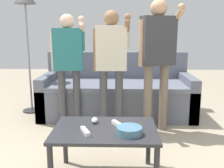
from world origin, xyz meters
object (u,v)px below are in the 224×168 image
(floor_lamp, at_px, (25,7))
(game_remote_wand_far, at_px, (118,124))
(game_remote_wand_near, at_px, (85,131))
(game_remote_nunchuk, at_px, (95,120))
(snack_bowl, at_px, (129,131))
(player_left, at_px, (68,58))
(player_center, at_px, (111,57))
(player_right, at_px, (157,51))
(coffee_table, at_px, (105,135))
(couch, at_px, (117,93))

(floor_lamp, bearing_deg, game_remote_wand_far, -52.95)
(game_remote_wand_near, bearing_deg, game_remote_nunchuk, 77.13)
(snack_bowl, xyz_separation_m, player_left, (-0.72, 1.34, 0.42))
(floor_lamp, bearing_deg, player_center, -30.55)
(snack_bowl, relative_size, player_center, 0.13)
(player_right, bearing_deg, game_remote_wand_near, -120.69)
(player_right, bearing_deg, floor_lamp, 157.73)
(game_remote_nunchuk, relative_size, game_remote_wand_far, 0.59)
(player_left, height_order, game_remote_wand_near, player_left)
(coffee_table, relative_size, player_right, 0.53)
(snack_bowl, xyz_separation_m, player_right, (0.37, 1.23, 0.52))
(coffee_table, bearing_deg, player_left, 113.16)
(game_remote_wand_near, bearing_deg, couch, 82.99)
(game_remote_nunchuk, distance_m, player_right, 1.30)
(snack_bowl, relative_size, game_remote_nunchuk, 2.26)
(floor_lamp, relative_size, game_remote_wand_far, 12.28)
(player_center, distance_m, game_remote_wand_near, 1.31)
(game_remote_wand_near, xyz_separation_m, game_remote_wand_far, (0.25, 0.17, 0.00))
(coffee_table, distance_m, floor_lamp, 2.53)
(floor_lamp, bearing_deg, couch, -2.35)
(couch, height_order, player_left, player_left)
(floor_lamp, bearing_deg, game_remote_nunchuk, -56.29)
(player_center, bearing_deg, floor_lamp, 149.45)
(game_remote_nunchuk, xyz_separation_m, player_left, (-0.43, 1.10, 0.43))
(player_right, bearing_deg, game_remote_wand_far, -114.01)
(player_center, xyz_separation_m, game_remote_wand_far, (0.08, -1.04, -0.46))
(player_left, bearing_deg, game_remote_nunchuk, -68.67)
(snack_bowl, distance_m, game_remote_nunchuk, 0.38)
(game_remote_nunchuk, bearing_deg, player_left, 111.33)
(couch, xyz_separation_m, player_center, (-0.06, -0.69, 0.62))
(coffee_table, relative_size, game_remote_wand_far, 5.68)
(coffee_table, relative_size, player_center, 0.58)
(floor_lamp, height_order, player_right, floor_lamp)
(couch, bearing_deg, player_right, -54.84)
(snack_bowl, distance_m, game_remote_wand_near, 0.35)
(snack_bowl, height_order, game_remote_wand_far, snack_bowl)
(snack_bowl, relative_size, player_left, 0.14)
(couch, xyz_separation_m, floor_lamp, (-1.33, 0.05, 1.26))
(game_remote_wand_near, distance_m, game_remote_wand_far, 0.30)
(couch, xyz_separation_m, game_remote_wand_far, (0.02, -1.74, 0.16))
(couch, relative_size, game_remote_nunchuk, 24.94)
(coffee_table, distance_m, player_right, 1.39)
(player_center, height_order, game_remote_wand_near, player_center)
(couch, distance_m, player_left, 1.03)
(snack_bowl, height_order, game_remote_nunchuk, snack_bowl)
(coffee_table, distance_m, snack_bowl, 0.24)
(game_remote_wand_far, bearing_deg, snack_bowl, -63.13)
(player_left, xyz_separation_m, game_remote_wand_near, (0.38, -1.33, -0.44))
(snack_bowl, bearing_deg, player_left, 118.21)
(floor_lamp, bearing_deg, player_left, -40.99)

